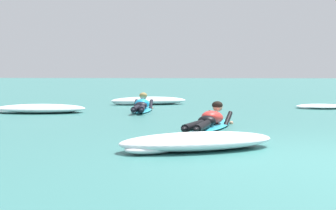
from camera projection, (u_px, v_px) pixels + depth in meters
ground_plane at (253, 104)px, 15.65m from camera, size 120.00×120.00×0.00m
surfer_near at (210, 121)px, 9.05m from camera, size 1.07×2.54×0.53m
surfer_far at (142, 106)px, 12.97m from camera, size 0.63×2.64×0.54m
whitewater_front at (149, 101)px, 15.58m from camera, size 2.65×1.57×0.26m
whitewater_mid_left at (321, 106)px, 14.00m from camera, size 1.57×1.19×0.12m
whitewater_mid_right at (41, 109)px, 12.48m from camera, size 2.45×1.27×0.23m
whitewater_far_band at (198, 142)px, 6.60m from camera, size 2.40×1.65×0.24m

